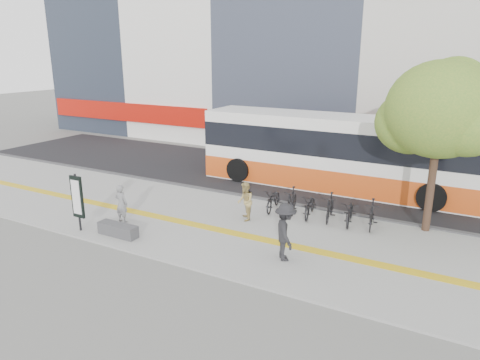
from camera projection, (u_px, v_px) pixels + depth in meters
The scene contains 13 objects.
ground at pixel (196, 240), 15.83m from camera, with size 120.00×120.00×0.00m, color slate.
sidewalk at pixel (218, 225), 17.08m from camera, with size 40.00×7.00×0.08m, color gray.
tactile_strip at pixel (211, 228), 16.65m from camera, with size 40.00×0.45×0.01m, color gold.
street at pixel (290, 178), 23.41m from camera, with size 40.00×8.00×0.06m, color black.
curb at pixel (257, 199), 20.03m from camera, with size 40.00×0.25×0.14m, color #323234.
bench at pixel (118, 230), 15.92m from camera, with size 1.60×0.45×0.45m, color #323234.
signboard at pixel (77, 198), 16.09m from camera, with size 0.55×0.10×2.20m.
street_tree at pixel (440, 112), 15.34m from camera, with size 4.40×3.80×6.31m.
bus at pixel (335, 154), 21.38m from camera, with size 13.26×3.14×3.53m.
bicycle_row at pixel (319, 206), 17.55m from camera, with size 4.92×1.90×1.06m.
seated_woman at pixel (121, 204), 17.05m from camera, with size 0.56×0.36×1.53m, color black.
pedestrian_tan at pixel (245, 201), 17.26m from camera, with size 0.75×0.59×1.55m, color tan.
pedestrian_dark at pixel (285, 232), 13.90m from camera, with size 1.22×0.70×1.89m, color black.
Camera 1 is at (8.35, -12.06, 6.53)m, focal length 32.78 mm.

